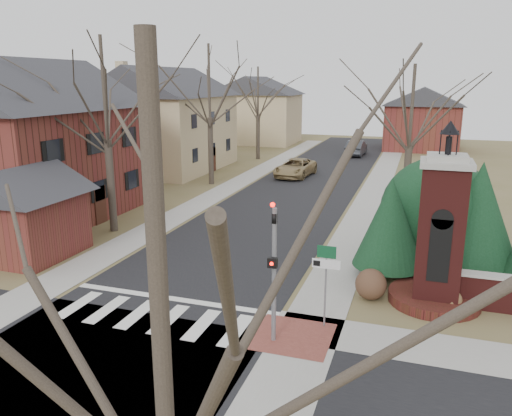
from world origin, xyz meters
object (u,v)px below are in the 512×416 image
at_px(sign_post, 326,270).
at_px(brick_gate_monument, 439,245).
at_px(traffic_signal_pole, 274,261).
at_px(pickup_truck, 295,168).
at_px(distant_car, 356,148).

xyz_separation_m(sign_post, brick_gate_monument, (3.41, 3.01, 0.22)).
bearing_deg(traffic_signal_pole, sign_post, 47.57).
bearing_deg(sign_post, traffic_signal_pole, -132.43).
relative_size(traffic_signal_pole, brick_gate_monument, 0.69).
distance_m(sign_post, pickup_truck, 25.99).
bearing_deg(sign_post, pickup_truck, 106.09).
distance_m(brick_gate_monument, pickup_truck, 24.41).
bearing_deg(pickup_truck, brick_gate_monument, -59.48).
height_order(traffic_signal_pole, brick_gate_monument, brick_gate_monument).
xyz_separation_m(brick_gate_monument, distant_car, (-7.40, 35.53, -1.37)).
distance_m(sign_post, distant_car, 38.76).
distance_m(traffic_signal_pole, pickup_truck, 27.07).
xyz_separation_m(traffic_signal_pole, pickup_truck, (-5.90, 26.36, -1.85)).
height_order(sign_post, distant_car, sign_post).
bearing_deg(sign_post, distant_car, 95.92).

